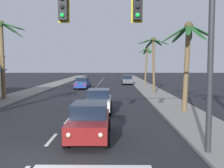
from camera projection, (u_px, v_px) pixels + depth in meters
ground_plane at (33, 161)px, 9.20m from camera, size 220.00×220.00×0.00m
sidewalk_right at (157, 95)px, 29.06m from camera, size 3.20×110.00×0.14m
sidewalk_left at (21, 95)px, 29.22m from camera, size 3.20×110.00×0.14m
lane_markings at (93, 95)px, 29.28m from camera, size 4.28×88.66×0.01m
traffic_signal_mast at (111, 22)px, 9.40m from camera, size 11.07×0.41×7.05m
sedan_lead_at_stop_bar at (90, 120)px, 12.00m from camera, size 1.97×4.46×1.68m
sedan_third_in_queue at (99, 100)px, 18.85m from camera, size 1.95×4.45×1.68m
sedan_oncoming_far at (82, 83)px, 37.10m from camera, size 2.07×4.50×1.68m
sedan_parked_nearest_kerb at (127, 80)px, 45.87m from camera, size 1.96×4.46×1.68m
palm_left_second at (2, 43)px, 24.99m from camera, size 4.75×4.64×7.85m
palm_right_second at (188, 49)px, 18.14m from camera, size 3.90×3.90×6.54m
palm_right_third at (154, 51)px, 30.01m from camera, size 3.73×3.35×6.77m
palm_right_farthest at (147, 57)px, 41.99m from camera, size 2.87×2.83×6.45m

